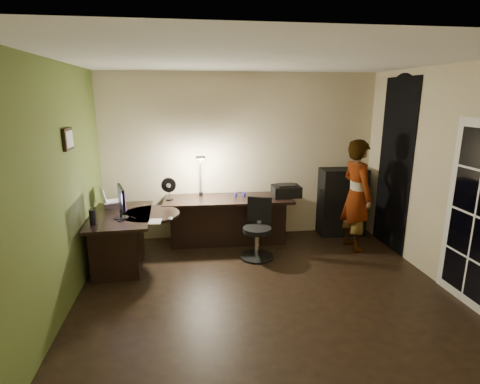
{
  "coord_description": "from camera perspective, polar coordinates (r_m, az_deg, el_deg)",
  "views": [
    {
      "loc": [
        -0.88,
        -4.06,
        2.32
      ],
      "look_at": [
        -0.15,
        1.05,
        1.0
      ],
      "focal_mm": 28.0,
      "sensor_mm": 36.0,
      "label": 1
    }
  ],
  "objects": [
    {
      "name": "floor",
      "position": [
        4.76,
        3.7,
        -14.93
      ],
      "size": [
        4.5,
        4.0,
        0.01
      ],
      "primitive_type": "cube",
      "color": "black",
      "rests_on": "ground"
    },
    {
      "name": "ceiling",
      "position": [
        4.17,
        4.34,
        19.6
      ],
      "size": [
        4.5,
        4.0,
        0.01
      ],
      "primitive_type": "cube",
      "color": "silver",
      "rests_on": "floor"
    },
    {
      "name": "wall_back",
      "position": [
        6.2,
        0.12,
        5.36
      ],
      "size": [
        4.5,
        0.01,
        2.7
      ],
      "primitive_type": "cube",
      "color": "beige",
      "rests_on": "floor"
    },
    {
      "name": "wall_front",
      "position": [
        2.44,
        14.0,
        -9.63
      ],
      "size": [
        4.5,
        0.01,
        2.7
      ],
      "primitive_type": "cube",
      "color": "beige",
      "rests_on": "floor"
    },
    {
      "name": "wall_left",
      "position": [
        4.39,
        -26.14,
        0.09
      ],
      "size": [
        0.01,
        4.0,
        2.7
      ],
      "primitive_type": "cube",
      "color": "beige",
      "rests_on": "floor"
    },
    {
      "name": "wall_right",
      "position": [
        5.22,
        29.01,
        1.81
      ],
      "size": [
        0.01,
        4.0,
        2.7
      ],
      "primitive_type": "cube",
      "color": "beige",
      "rests_on": "floor"
    },
    {
      "name": "green_wall_overlay",
      "position": [
        4.39,
        -25.95,
        0.09
      ],
      "size": [
        0.0,
        4.0,
        2.7
      ],
      "primitive_type": "cube",
      "color": "#4D6026",
      "rests_on": "floor"
    },
    {
      "name": "arched_doorway",
      "position": [
        6.16,
        22.51,
        3.72
      ],
      "size": [
        0.01,
        0.9,
        2.6
      ],
      "primitive_type": "cube",
      "color": "black",
      "rests_on": "floor"
    },
    {
      "name": "french_door",
      "position": [
        4.86,
        32.23,
        -3.08
      ],
      "size": [
        0.02,
        0.92,
        2.1
      ],
      "primitive_type": "cube",
      "color": "white",
      "rests_on": "floor"
    },
    {
      "name": "framed_picture",
      "position": [
        4.73,
        -24.78,
        7.33
      ],
      "size": [
        0.04,
        0.3,
        0.25
      ],
      "primitive_type": "cube",
      "color": "black",
      "rests_on": "wall_left"
    },
    {
      "name": "desk_left",
      "position": [
        5.51,
        -17.45,
        -7.01
      ],
      "size": [
        0.85,
        1.33,
        0.75
      ],
      "primitive_type": "cube",
      "rotation": [
        0.0,
        0.0,
        0.04
      ],
      "color": "black",
      "rests_on": "floor"
    },
    {
      "name": "desk_right",
      "position": [
        6.04,
        -1.79,
        -4.4
      ],
      "size": [
        2.04,
        0.78,
        0.76
      ],
      "primitive_type": "cube",
      "rotation": [
        0.0,
        0.0,
        -0.03
      ],
      "color": "black",
      "rests_on": "floor"
    },
    {
      "name": "cabinet",
      "position": [
        6.62,
        15.27,
        -1.45
      ],
      "size": [
        0.78,
        0.41,
        1.15
      ],
      "primitive_type": "cube",
      "rotation": [
        0.0,
        0.0,
        -0.03
      ],
      "color": "black",
      "rests_on": "floor"
    },
    {
      "name": "laptop_stand",
      "position": [
        5.72,
        -18.67,
        -1.86
      ],
      "size": [
        0.24,
        0.21,
        0.1
      ],
      "primitive_type": "cube",
      "rotation": [
        0.0,
        0.0,
        0.05
      ],
      "color": "silver",
      "rests_on": "desk_left"
    },
    {
      "name": "laptop",
      "position": [
        5.68,
        -18.8,
        -0.36
      ],
      "size": [
        0.4,
        0.39,
        0.21
      ],
      "primitive_type": "cube",
      "rotation": [
        0.0,
        0.0,
        0.41
      ],
      "color": "silver",
      "rests_on": "laptop_stand"
    },
    {
      "name": "monitor",
      "position": [
        5.19,
        -17.74,
        -2.18
      ],
      "size": [
        0.22,
        0.48,
        0.31
      ],
      "primitive_type": "cube",
      "rotation": [
        0.0,
        0.0,
        0.28
      ],
      "color": "black",
      "rests_on": "desk_left"
    },
    {
      "name": "mouse",
      "position": [
        5.0,
        -10.55,
        -4.01
      ],
      "size": [
        0.06,
        0.09,
        0.03
      ],
      "primitive_type": "ellipsoid",
      "rotation": [
        0.0,
        0.0,
        0.03
      ],
      "color": "silver",
      "rests_on": "desk_left"
    },
    {
      "name": "phone",
      "position": [
        5.16,
        -17.83,
        -4.03
      ],
      "size": [
        0.12,
        0.16,
        0.01
      ],
      "primitive_type": "cube",
      "rotation": [
        0.0,
        0.0,
        0.33
      ],
      "color": "black",
      "rests_on": "desk_left"
    },
    {
      "name": "pen",
      "position": [
        5.19,
        -15.94,
        -3.78
      ],
      "size": [
        0.08,
        0.11,
        0.01
      ],
      "primitive_type": "cube",
      "rotation": [
        0.0,
        0.0,
        0.63
      ],
      "color": "black",
      "rests_on": "desk_left"
    },
    {
      "name": "speaker",
      "position": [
        5.05,
        -21.56,
        -3.61
      ],
      "size": [
        0.09,
        0.09,
        0.2
      ],
      "primitive_type": "cylinder",
      "rotation": [
        0.0,
        0.0,
        0.13
      ],
      "color": "black",
      "rests_on": "desk_left"
    },
    {
      "name": "notepad",
      "position": [
        4.96,
        -12.83,
        -4.42
      ],
      "size": [
        0.17,
        0.23,
        0.01
      ],
      "primitive_type": "cube",
      "rotation": [
        0.0,
        0.0,
        -0.06
      ],
      "color": "silver",
      "rests_on": "desk_left"
    },
    {
      "name": "desk_fan",
      "position": [
        5.89,
        -10.77,
        0.5
      ],
      "size": [
        0.23,
        0.14,
        0.35
      ],
      "primitive_type": "cube",
      "rotation": [
        0.0,
        0.0,
        -0.06
      ],
      "color": "black",
      "rests_on": "desk_right"
    },
    {
      "name": "headphones",
      "position": [
        5.99,
        -0.05,
        -0.33
      ],
      "size": [
        0.19,
        0.12,
        0.08
      ],
      "primitive_type": "cube",
      "rotation": [
        0.0,
        0.0,
        0.26
      ],
      "color": "navy",
      "rests_on": "desk_right"
    },
    {
      "name": "printer",
      "position": [
        6.04,
        7.05,
        0.23
      ],
      "size": [
        0.44,
        0.34,
        0.19
      ],
      "primitive_type": "cube",
      "rotation": [
        0.0,
        0.0,
        -0.0
      ],
      "color": "black",
      "rests_on": "desk_right"
    },
    {
      "name": "desk_lamp",
      "position": [
        6.01,
        -6.04,
        2.83
      ],
      "size": [
        0.27,
        0.37,
        0.74
      ],
      "primitive_type": "cube",
      "rotation": [
        0.0,
        0.0,
        0.3
      ],
      "color": "black",
      "rests_on": "desk_right"
    },
    {
      "name": "office_chair",
      "position": [
        5.48,
        2.62,
        -5.74
      ],
      "size": [
        0.63,
        0.63,
        0.88
      ],
      "primitive_type": "cube",
      "rotation": [
        0.0,
        0.0,
        -0.36
      ],
      "color": "black",
      "rests_on": "floor"
    },
    {
      "name": "person",
      "position": [
        5.97,
        17.34,
        -0.5
      ],
      "size": [
        0.5,
        0.67,
        1.71
      ],
      "primitive_type": "imported",
      "rotation": [
        0.0,
        0.0,
        1.72
      ],
      "color": "#D8A88C",
      "rests_on": "floor"
    }
  ]
}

